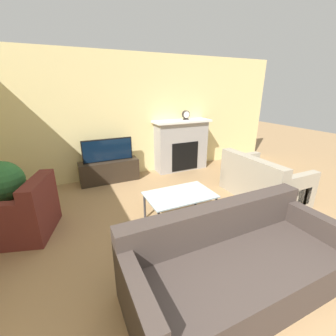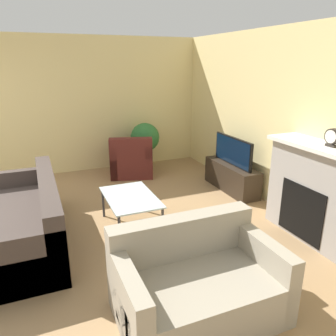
{
  "view_description": "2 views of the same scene",
  "coord_description": "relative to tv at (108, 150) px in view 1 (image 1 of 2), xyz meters",
  "views": [
    {
      "loc": [
        -1.26,
        -0.35,
        1.97
      ],
      "look_at": [
        0.25,
        2.88,
        0.7
      ],
      "focal_mm": 24.0,
      "sensor_mm": 36.0,
      "label": 1
    },
    {
      "loc": [
        4.18,
        1.23,
        2.2
      ],
      "look_at": [
        0.22,
        2.89,
        0.8
      ],
      "focal_mm": 35.0,
      "sensor_mm": 36.0,
      "label": 2
    }
  ],
  "objects": [
    {
      "name": "armchair_by_window",
      "position": [
        -1.46,
        -1.42,
        -0.42
      ],
      "size": [
        0.96,
        1.0,
        0.82
      ],
      "rotation": [
        0.0,
        0.0,
        -1.86
      ],
      "color": "#5B231E",
      "rests_on": "ground_plane"
    },
    {
      "name": "wall_back",
      "position": [
        0.46,
        0.3,
        0.63
      ],
      "size": [
        8.24,
        0.06,
        2.7
      ],
      "color": "beige",
      "rests_on": "ground_plane"
    },
    {
      "name": "mantel_clock",
      "position": [
        1.93,
        0.05,
        0.64
      ],
      "size": [
        0.19,
        0.07,
        0.22
      ],
      "color": "#28231E",
      "rests_on": "fireplace"
    },
    {
      "name": "tv",
      "position": [
        0.0,
        0.0,
        0.0
      ],
      "size": [
        1.05,
        0.06,
        0.49
      ],
      "color": "black",
      "rests_on": "tv_stand"
    },
    {
      "name": "coffee_table",
      "position": [
        0.66,
        -2.06,
        -0.31
      ],
      "size": [
        1.02,
        0.65,
        0.46
      ],
      "color": "#333338",
      "rests_on": "ground_plane"
    },
    {
      "name": "couch_loveseat",
      "position": [
        2.45,
        -1.98,
        -0.43
      ],
      "size": [
        0.93,
        1.43,
        0.82
      ],
      "rotation": [
        0.0,
        0.0,
        1.57
      ],
      "color": "#9E937F",
      "rests_on": "ground_plane"
    },
    {
      "name": "tv_stand",
      "position": [
        0.0,
        0.0,
        -0.48
      ],
      "size": [
        1.26,
        0.37,
        0.48
      ],
      "color": "#2D2319",
      "rests_on": "ground_plane"
    },
    {
      "name": "fireplace",
      "position": [
        1.81,
        0.05,
        -0.07
      ],
      "size": [
        1.41,
        0.49,
        1.25
      ],
      "color": "#9E9993",
      "rests_on": "ground_plane"
    },
    {
      "name": "potted_plant",
      "position": [
        -1.71,
        -1.03,
        -0.08
      ],
      "size": [
        0.6,
        0.6,
        1.0
      ],
      "color": "#47474C",
      "rests_on": "ground_plane"
    },
    {
      "name": "couch_sectional",
      "position": [
        0.56,
        -3.42,
        -0.44
      ],
      "size": [
        2.23,
        0.96,
        0.82
      ],
      "color": "#3D332D",
      "rests_on": "ground_plane"
    }
  ]
}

